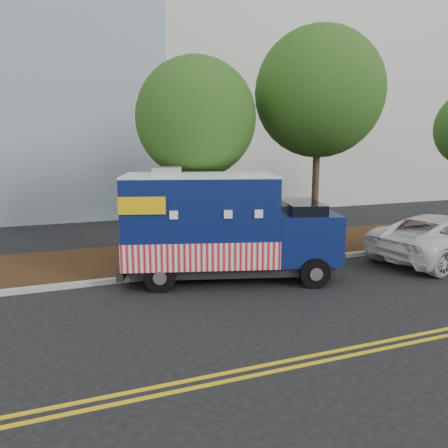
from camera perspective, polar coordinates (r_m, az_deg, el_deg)
name	(u,v)px	position (r m, az deg, el deg)	size (l,w,h in m)	color
ground	(204,289)	(12.30, -2.58, -8.42)	(120.00, 120.00, 0.00)	black
curb	(190,272)	(13.54, -4.47, -6.31)	(120.00, 0.18, 0.15)	#9E9E99
mulch_strip	(173,256)	(15.50, -6.69, -4.17)	(120.00, 4.00, 0.15)	black
centerline_near	(281,362)	(8.53, 7.41, -17.46)	(120.00, 0.10, 0.01)	gold
centerline_far	(287,369)	(8.33, 8.26, -18.18)	(120.00, 0.10, 0.01)	gold
tree_b	(196,118)	(15.00, -3.68, 13.60)	(4.03, 4.03, 6.82)	#38281C
tree_c	(319,93)	(16.88, 12.30, 16.39)	(4.68, 4.68, 8.13)	#38281C
sign_post	(152,237)	(13.39, -9.44, -1.65)	(0.06, 0.06, 2.40)	#473828
food_truck	(219,229)	(12.79, -0.67, -0.67)	(6.68, 3.94, 3.33)	black
white_car	(445,238)	(16.80, 26.85, -1.60)	(2.62, 5.68, 1.58)	silver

